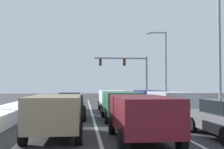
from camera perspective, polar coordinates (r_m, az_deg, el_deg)
name	(u,v)px	position (r m, az deg, el deg)	size (l,w,h in m)	color
ground_plane	(119,117)	(19.37, 1.41, -8.31)	(120.00, 120.00, 0.00)	#333335
lane_stripe_between_right_lane_and_center_lane	(135,112)	(23.26, 4.51, -7.26)	(0.14, 40.73, 0.01)	silver
lane_stripe_between_center_lane_and_left_lane	(92,112)	(22.93, -3.96, -7.34)	(0.14, 40.73, 0.01)	silver
snow_bank_right_shoulder	(201,108)	(24.71, 16.77, -6.24)	(1.53, 40.73, 0.56)	white
snow_bank_left_shoulder	(21,108)	(23.37, -17.15, -6.28)	(2.16, 40.73, 0.72)	white
suv_silver_right_lane_second	(170,102)	(19.14, 11.20, -5.29)	(2.16, 4.90, 1.67)	#B7BABF
suv_navy_right_lane_third	(150,98)	(25.01, 7.34, -4.57)	(2.16, 4.90, 1.67)	navy
suv_maroon_center_lane_nearest	(142,114)	(11.17, 5.77, -7.58)	(2.16, 4.90, 1.67)	maroon
suv_green_center_lane_second	(121,103)	(17.93, 1.72, -5.55)	(2.16, 4.90, 1.67)	#1E5633
suv_white_center_lane_third	(112,99)	(24.00, 0.09, -4.69)	(2.16, 4.90, 1.67)	silver
suv_tan_left_lane_nearest	(56,112)	(12.25, -10.80, -7.07)	(2.16, 4.90, 1.67)	#937F60
sedan_black_left_lane_second	(70,106)	(18.82, -8.14, -6.14)	(2.00, 4.50, 1.51)	black
sedan_charcoal_left_lane_third	(70,102)	(24.55, -8.13, -5.20)	(2.00, 4.50, 1.51)	#38383D
traffic_light_gantry	(130,69)	(41.92, 3.57, 1.15)	(7.54, 0.47, 6.20)	slate
street_lamp_right_mid	(215,42)	(23.34, 19.33, 5.89)	(2.66, 0.36, 8.94)	gray
street_lamp_right_far	(163,60)	(37.24, 9.87, 2.73)	(2.66, 0.36, 8.83)	gray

